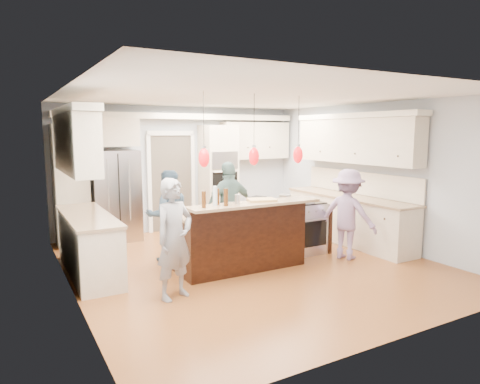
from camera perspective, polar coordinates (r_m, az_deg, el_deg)
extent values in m
plane|color=#A9652E|center=(7.15, 1.39, -9.50)|extent=(6.00, 6.00, 0.00)
cube|color=#B2BCC6|center=(9.56, -7.83, 3.12)|extent=(5.50, 0.04, 2.70)
cube|color=#B2BCC6|center=(4.59, 21.02, -2.60)|extent=(5.50, 0.04, 2.70)
cube|color=#B2BCC6|center=(5.96, -21.92, -0.31)|extent=(0.04, 6.00, 2.70)
cube|color=#B2BCC6|center=(8.60, 17.39, 2.29)|extent=(0.04, 6.00, 2.70)
cube|color=white|center=(6.84, 1.47, 12.59)|extent=(5.50, 6.00, 0.04)
cube|color=#B7B7BC|center=(8.81, -16.31, -0.49)|extent=(0.90, 0.70, 1.80)
cube|color=beige|center=(9.58, -2.90, 1.99)|extent=(0.72, 0.64, 2.30)
cube|color=black|center=(9.26, -2.02, 4.27)|extent=(0.60, 0.02, 0.35)
cube|color=black|center=(9.30, -2.00, 1.20)|extent=(0.60, 0.02, 0.50)
cylinder|color=#B7B7BC|center=(9.25, -1.91, 2.71)|extent=(0.55, 0.02, 0.02)
cube|color=beige|center=(8.69, -21.61, 0.82)|extent=(0.60, 0.58, 2.30)
cube|color=beige|center=(8.78, -16.73, 7.66)|extent=(0.95, 0.58, 0.55)
cube|color=beige|center=(10.17, 2.03, 6.86)|extent=(1.70, 0.35, 0.85)
cube|color=beige|center=(9.34, -7.50, 9.95)|extent=(5.30, 0.38, 0.12)
cube|color=#4C443A|center=(9.49, -9.18, 1.23)|extent=(0.90, 0.06, 2.10)
cube|color=white|center=(9.39, -9.24, 7.77)|extent=(1.04, 0.06, 0.10)
cube|color=beige|center=(8.70, 14.11, -3.60)|extent=(0.60, 3.00, 0.88)
cube|color=tan|center=(8.62, 14.22, -0.60)|extent=(0.64, 3.05, 0.04)
cube|color=beige|center=(8.61, 15.05, 6.59)|extent=(0.35, 3.00, 0.85)
cube|color=beige|center=(8.61, 15.11, 9.78)|extent=(0.37, 3.10, 0.10)
cube|color=beige|center=(6.96, -19.54, -6.70)|extent=(0.60, 2.20, 0.88)
cube|color=tan|center=(6.86, -19.71, -2.98)|extent=(0.64, 2.25, 0.04)
cube|color=beige|center=(6.73, -21.16, 6.01)|extent=(0.35, 2.20, 0.85)
cube|color=beige|center=(6.74, -21.28, 10.09)|extent=(0.37, 2.30, 0.10)
cube|color=black|center=(7.04, -0.98, -6.07)|extent=(2.00, 1.00, 0.88)
cube|color=tan|center=(6.94, -0.99, -2.38)|extent=(2.10, 1.10, 0.04)
cube|color=black|center=(6.54, 1.36, -6.26)|extent=(2.00, 0.12, 1.08)
cube|color=tan|center=(6.31, 2.03, -1.60)|extent=(2.10, 0.42, 0.04)
cube|color=black|center=(7.22, 2.23, -1.23)|extent=(0.34, 0.31, 0.15)
cube|color=#B7B7BC|center=(7.77, 8.04, -4.73)|extent=(0.76, 0.66, 0.90)
cube|color=black|center=(7.53, 9.58, -5.57)|extent=(0.65, 0.01, 0.45)
cube|color=black|center=(7.68, 8.10, -1.38)|extent=(0.72, 0.59, 0.02)
cube|color=black|center=(8.02, 10.37, -4.45)|extent=(0.06, 0.71, 0.88)
cylinder|color=black|center=(5.88, -4.88, 9.66)|extent=(0.01, 0.01, 0.75)
ellipsoid|color=red|center=(5.89, -4.82, 4.55)|extent=(0.15, 0.15, 0.26)
cylinder|color=black|center=(6.26, 1.89, 9.59)|extent=(0.01, 0.01, 0.75)
ellipsoid|color=red|center=(6.27, 1.87, 4.78)|extent=(0.15, 0.15, 0.26)
cylinder|color=black|center=(6.71, 7.83, 9.41)|extent=(0.01, 0.01, 0.75)
ellipsoid|color=red|center=(6.72, 7.74, 4.93)|extent=(0.15, 0.15, 0.26)
imported|color=gray|center=(5.59, -8.75, -6.21)|extent=(0.67, 0.55, 1.57)
imported|color=#2C4257|center=(7.26, -9.56, -3.13)|extent=(0.84, 0.71, 1.53)
imported|color=slate|center=(7.71, -1.41, -1.98)|extent=(0.97, 0.44, 1.63)
imported|color=gray|center=(7.49, 14.18, -2.89)|extent=(0.91, 1.14, 1.53)
cube|color=#8E6D4D|center=(8.54, 15.69, -6.85)|extent=(0.76, 1.03, 0.01)
cylinder|color=silver|center=(6.02, -3.35, -0.53)|extent=(0.07, 0.07, 0.28)
cylinder|color=#46240C|center=(5.87, -4.85, -1.00)|extent=(0.07, 0.07, 0.23)
cylinder|color=#46240C|center=(6.00, -1.89, -0.71)|extent=(0.06, 0.06, 0.25)
cylinder|color=#46240C|center=(6.11, -3.03, -0.60)|extent=(0.07, 0.07, 0.24)
cylinder|color=#B7B7BC|center=(6.18, -0.37, -0.97)|extent=(0.09, 0.09, 0.14)
cube|color=tan|center=(6.46, 2.91, -1.05)|extent=(0.48, 0.40, 0.03)
cylinder|color=#B7B7BC|center=(7.68, 6.01, -0.79)|extent=(0.22, 0.22, 0.13)
cylinder|color=#B7B7BC|center=(7.59, 9.20, -1.05)|extent=(0.20, 0.20, 0.10)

